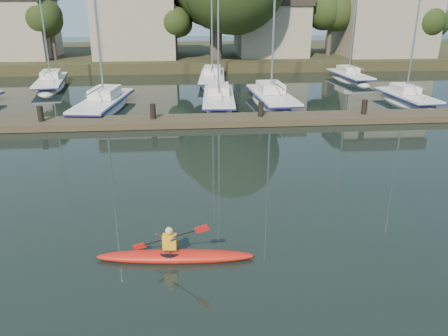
{
  "coord_description": "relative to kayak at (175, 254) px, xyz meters",
  "views": [
    {
      "loc": [
        -1.19,
        -9.74,
        6.46
      ],
      "look_at": [
        0.03,
        3.91,
        1.2
      ],
      "focal_mm": 35.0,
      "sensor_mm": 36.0,
      "label": 1
    }
  ],
  "objects": [
    {
      "name": "ground",
      "position": [
        1.61,
        -0.34,
        -0.16
      ],
      "size": [
        160.0,
        160.0,
        0.0
      ],
      "primitive_type": "plane",
      "color": "black",
      "rests_on": "ground"
    },
    {
      "name": "kayak",
      "position": [
        0.0,
        0.0,
        0.0
      ],
      "size": [
        4.26,
        1.05,
        1.35
      ],
      "rotation": [
        0.0,
        0.0,
        -0.08
      ],
      "color": "red",
      "rests_on": "ground"
    },
    {
      "name": "dock",
      "position": [
        1.61,
        13.66,
        0.04
      ],
      "size": [
        34.0,
        2.0,
        1.8
      ],
      "color": "#463A28",
      "rests_on": "ground"
    },
    {
      "name": "sailboat_1",
      "position": [
        -4.81,
        17.89,
        -0.36
      ],
      "size": [
        3.51,
        9.21,
        14.69
      ],
      "rotation": [
        0.0,
        0.0,
        -0.15
      ],
      "color": "silver",
      "rests_on": "ground"
    },
    {
      "name": "sailboat_2",
      "position": [
        2.63,
        18.74,
        -0.35
      ],
      "size": [
        2.68,
        9.0,
        14.69
      ],
      "rotation": [
        0.0,
        0.0,
        -0.07
      ],
      "color": "silver",
      "rests_on": "ground"
    },
    {
      "name": "sailboat_3",
      "position": [
        6.21,
        18.63,
        -0.37
      ],
      "size": [
        2.73,
        8.75,
        13.94
      ],
      "rotation": [
        0.0,
        0.0,
        0.05
      ],
      "color": "silver",
      "rests_on": "ground"
    },
    {
      "name": "sailboat_4",
      "position": [
        15.37,
        17.97,
        -0.35
      ],
      "size": [
        2.49,
        6.85,
        11.43
      ],
      "rotation": [
        0.0,
        0.0,
        0.07
      ],
      "color": "silver",
      "rests_on": "ground"
    },
    {
      "name": "sailboat_5",
      "position": [
        -10.34,
        26.25,
        -0.35
      ],
      "size": [
        3.35,
        9.09,
        14.71
      ],
      "rotation": [
        0.0,
        0.0,
        0.15
      ],
      "color": "silver",
      "rests_on": "ground"
    },
    {
      "name": "sailboat_6",
      "position": [
        2.75,
        27.32,
        -0.35
      ],
      "size": [
        2.93,
        10.08,
        15.8
      ],
      "rotation": [
        0.0,
        0.0,
        -0.09
      ],
      "color": "silver",
      "rests_on": "ground"
    },
    {
      "name": "sailboat_7",
      "position": [
        14.77,
        27.26,
        -0.34
      ],
      "size": [
        2.56,
        7.56,
        11.97
      ],
      "rotation": [
        0.0,
        0.0,
        0.08
      ],
      "color": "silver",
      "rests_on": "ground"
    },
    {
      "name": "shore",
      "position": [
        3.22,
        39.95,
        3.06
      ],
      "size": [
        90.0,
        25.25,
        12.75
      ],
      "color": "#2F381C",
      "rests_on": "ground"
    }
  ]
}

